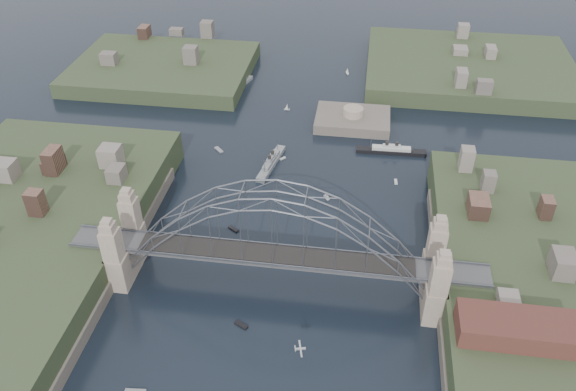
# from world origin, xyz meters

# --- Properties ---
(ground) EXTENTS (500.00, 500.00, 0.00)m
(ground) POSITION_xyz_m (0.00, 0.00, 0.00)
(ground) COLOR black
(ground) RESTS_ON ground
(bridge) EXTENTS (84.00, 13.80, 24.60)m
(bridge) POSITION_xyz_m (0.00, 0.00, 12.32)
(bridge) COLOR #4D4D4F
(bridge) RESTS_ON ground
(shore_west) EXTENTS (50.50, 90.00, 12.00)m
(shore_west) POSITION_xyz_m (-57.32, 0.00, 1.97)
(shore_west) COLOR #313F24
(shore_west) RESTS_ON ground
(shore_east) EXTENTS (50.50, 90.00, 12.00)m
(shore_east) POSITION_xyz_m (57.32, 0.00, 1.97)
(shore_east) COLOR #313F24
(shore_east) RESTS_ON ground
(headland_nw) EXTENTS (60.00, 45.00, 9.00)m
(headland_nw) POSITION_xyz_m (-55.00, 95.00, 0.50)
(headland_nw) COLOR #313F24
(headland_nw) RESTS_ON ground
(headland_ne) EXTENTS (70.00, 55.00, 9.50)m
(headland_ne) POSITION_xyz_m (50.00, 110.00, 0.75)
(headland_ne) COLOR #313F24
(headland_ne) RESTS_ON ground
(fort_island) EXTENTS (22.00, 16.00, 9.40)m
(fort_island) POSITION_xyz_m (12.00, 70.00, -0.34)
(fort_island) COLOR #5F564C
(fort_island) RESTS_ON ground
(wharf_shed) EXTENTS (20.00, 8.00, 4.00)m
(wharf_shed) POSITION_xyz_m (44.00, -14.00, 10.00)
(wharf_shed) COLOR #592D26
(wharf_shed) RESTS_ON shore_east
(naval_cruiser_near) EXTENTS (5.31, 17.68, 5.26)m
(naval_cruiser_near) POSITION_xyz_m (-8.45, 44.38, 0.82)
(naval_cruiser_near) COLOR gray
(naval_cruiser_near) RESTS_ON ground
(naval_cruiser_far) EXTENTS (6.50, 15.42, 5.22)m
(naval_cruiser_far) POSITION_xyz_m (-26.83, 89.37, 0.81)
(naval_cruiser_far) COLOR gray
(naval_cruiser_far) RESTS_ON ground
(ocean_liner) EXTENTS (19.39, 3.18, 4.74)m
(ocean_liner) POSITION_xyz_m (23.55, 55.32, 0.74)
(ocean_liner) COLOR black
(ocean_liner) RESTS_ON ground
(aeroplane) EXTENTS (2.00, 3.56, 0.52)m
(aeroplane) POSITION_xyz_m (7.67, -21.47, 7.37)
(aeroplane) COLOR silver
(small_boat_a) EXTENTS (2.85, 2.38, 0.45)m
(small_boat_a) POSITION_xyz_m (-12.58, 16.36, 0.15)
(small_boat_a) COLOR silver
(small_boat_a) RESTS_ON ground
(small_boat_b) EXTENTS (1.64, 2.07, 1.43)m
(small_boat_b) POSITION_xyz_m (7.72, 31.70, 0.29)
(small_boat_b) COLOR silver
(small_boat_b) RESTS_ON ground
(small_boat_c) EXTENTS (2.94, 2.14, 0.45)m
(small_boat_c) POSITION_xyz_m (-4.82, -11.68, 0.15)
(small_boat_c) COLOR silver
(small_boat_c) RESTS_ON ground
(small_boat_d) EXTENTS (0.89, 2.23, 0.45)m
(small_boat_d) POSITION_xyz_m (24.86, 41.10, 0.15)
(small_boat_d) COLOR silver
(small_boat_d) RESTS_ON ground
(small_boat_e) EXTENTS (3.17, 3.28, 0.45)m
(small_boat_e) POSITION_xyz_m (-24.24, 49.69, 0.15)
(small_boat_e) COLOR silver
(small_boat_e) RESTS_ON ground
(small_boat_f) EXTENTS (1.62, 1.74, 0.45)m
(small_boat_f) POSITION_xyz_m (-5.79, 47.89, 0.15)
(small_boat_f) COLOR silver
(small_boat_f) RESTS_ON ground
(small_boat_h) EXTENTS (1.89, 1.09, 2.38)m
(small_boat_h) POSITION_xyz_m (-8.77, 75.94, 0.97)
(small_boat_h) COLOR silver
(small_boat_h) RESTS_ON ground
(small_boat_i) EXTENTS (2.45, 2.03, 2.38)m
(small_boat_i) POSITION_xyz_m (35.95, 15.99, 0.86)
(small_boat_i) COLOR silver
(small_boat_i) RESTS_ON ground
(small_boat_k) EXTENTS (1.29, 2.29, 2.38)m
(small_boat_k) POSITION_xyz_m (8.24, 105.57, 0.91)
(small_boat_k) COLOR silver
(small_boat_k) RESTS_ON ground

